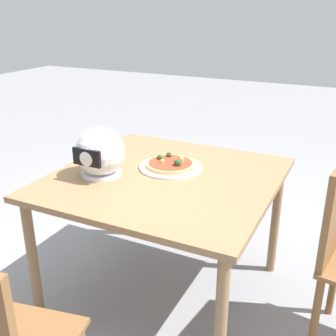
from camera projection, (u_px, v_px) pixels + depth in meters
name	position (u px, v px, depth m)	size (l,w,h in m)	color
ground_plane	(166.00, 292.00, 2.32)	(14.00, 14.00, 0.00)	gray
dining_table	(165.00, 189.00, 2.08)	(1.08, 1.08, 0.72)	olive
pizza_plate	(170.00, 167.00, 2.14)	(0.32, 0.32, 0.01)	white
pizza	(171.00, 164.00, 2.14)	(0.26, 0.26, 0.05)	tan
motorcycle_helmet	(100.00, 153.00, 2.02)	(0.24, 0.24, 0.24)	silver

